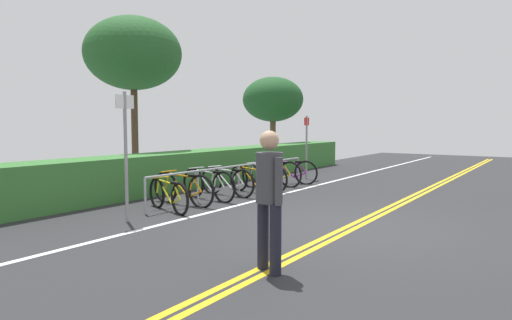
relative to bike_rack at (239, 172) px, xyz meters
name	(u,v)px	position (x,y,z in m)	size (l,w,h in m)	color
ground_plane	(353,228)	(-1.80, -3.76, -0.59)	(39.76, 12.35, 0.05)	#2B2B2D
centre_line_yellow_inner	(357,227)	(-1.80, -3.84, -0.56)	(35.78, 0.10, 0.00)	gold
centre_line_yellow_outer	(349,226)	(-1.80, -3.68, -0.56)	(35.78, 0.10, 0.00)	gold
bike_lane_stripe_white	(223,209)	(-1.80, -0.91, -0.56)	(35.78, 0.12, 0.00)	white
bike_rack	(239,172)	(0.00, 0.00, 0.00)	(6.20, 0.05, 0.74)	#9EA0A5
bicycle_0	(168,195)	(-2.57, -0.11, -0.24)	(0.63, 1.61, 0.69)	black
bicycle_1	(183,189)	(-1.89, 0.12, -0.21)	(0.46, 1.81, 0.75)	black
bicycle_2	(208,185)	(-1.07, 0.09, -0.21)	(0.46, 1.80, 0.76)	black
bicycle_3	(227,182)	(-0.33, 0.12, -0.22)	(0.46, 1.77, 0.74)	black
bicycle_4	(253,180)	(0.40, -0.15, -0.23)	(0.55, 1.75, 0.72)	black
bicycle_5	(264,177)	(1.05, -0.07, -0.22)	(0.60, 1.76, 0.74)	black
bicycle_6	(275,173)	(1.83, 0.05, -0.20)	(0.46, 1.75, 0.78)	black
bicycle_7	(289,172)	(2.53, 0.00, -0.22)	(0.46, 1.78, 0.74)	black
pedestrian	(269,191)	(-4.62, -3.84, 0.41)	(0.32, 0.45, 1.69)	#1E1E2D
sign_post_near	(126,144)	(-3.71, -0.22, 0.84)	(0.36, 0.08, 2.34)	gray
sign_post_far	(307,141)	(3.71, 0.04, 0.66)	(0.36, 0.07, 2.02)	gray
hedge_backdrop	(214,166)	(1.50, 2.02, -0.07)	(15.15, 1.14, 0.99)	#387533
tree_mid	(133,54)	(0.29, 4.14, 3.30)	(2.90, 2.90, 4.97)	#473323
tree_far_right	(273,100)	(7.46, 3.65, 2.22)	(2.59, 2.59, 3.76)	brown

